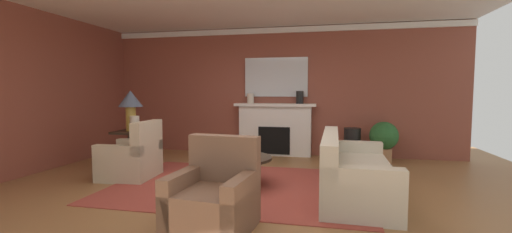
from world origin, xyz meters
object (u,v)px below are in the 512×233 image
Objects in this scene: mantel_mirror at (276,77)px; armchair_facing_fireplace at (214,200)px; vase_on_side_table at (135,124)px; vase_mantel_left at (250,98)px; armchair_near_window at (132,160)px; vase_mantel_right at (300,97)px; potted_plant at (384,139)px; sofa at (353,175)px; fireplace at (275,131)px; vase_tall_corner at (352,145)px; side_table at (132,147)px; table_lamp at (131,103)px; coffee_table at (239,164)px.

mantel_mirror reaches higher than armchair_facing_fireplace.
mantel_mirror is 4.86× the size of vase_on_side_table.
armchair_near_window is at bearing -121.19° from vase_mantel_left.
mantel_mirror is 3.18m from vase_on_side_table.
vase_mantel_right is 1.91m from potted_plant.
armchair_near_window is at bearing 176.25° from sofa.
fireplace reaches higher than vase_tall_corner.
armchair_near_window is at bearing -153.90° from potted_plant.
vase_tall_corner is (4.06, 1.51, -0.06)m from side_table.
vase_on_side_table is (-2.26, -1.93, 0.29)m from fireplace.
table_lamp is 0.90× the size of potted_plant.
armchair_near_window is 2.97m from vase_mantel_left.
table_lamp is (-3.91, 0.87, 0.93)m from sofa.
side_table is (-0.41, 0.64, 0.09)m from armchair_near_window.
vase_tall_corner is 4.27m from vase_on_side_table.
potted_plant is at bearing 26.10° from armchair_near_window.
fireplace is at bearing 50.72° from armchair_near_window.
vase_mantel_left is at bearing 47.65° from vase_on_side_table.
coffee_table is at bearing -93.32° from mantel_mirror.
vase_mantel_left is (1.45, 2.40, 0.97)m from armchair_near_window.
mantel_mirror reaches higher than side_table.
vase_mantel_left is at bearing 97.77° from armchair_facing_fireplace.
table_lamp reaches higher than armchair_facing_fireplace.
fireplace is at bearing 170.76° from potted_plant.
sofa is 2.12× the size of coffee_table.
armchair_near_window is 4.74m from potted_plant.
mantel_mirror is 2.02× the size of side_table.
vase_mantel_right is at bearing 74.14° from coffee_table.
mantel_mirror is at bearing 90.05° from armchair_facing_fireplace.
table_lamp reaches higher than vase_on_side_table.
fireplace is 3.09m from table_lamp.
potted_plant is (0.60, -0.07, 0.15)m from vase_tall_corner.
mantel_mirror is at bearing 167.80° from potted_plant.
mantel_mirror is at bearing 52.07° from armchair_near_window.
mantel_mirror is 3.00m from coffee_table.
coffee_table is 1.43× the size of side_table.
fireplace is 0.91m from vase_mantel_left.
fireplace is 0.85× the size of sofa.
vase_mantel_right is at bearing 33.75° from vase_on_side_table.
armchair_near_window is 4.24m from vase_tall_corner.
sofa is (1.49, -2.68, -0.25)m from fireplace.
vase_tall_corner is 0.62m from potted_plant.
side_table is 2.71m from vase_mantel_left.
coffee_table is at bearing -105.86° from vase_mantel_right.
vase_on_side_table reaches higher than armchair_near_window.
vase_mantel_left is 2.92m from potted_plant.
vase_mantel_left reaches higher than armchair_near_window.
fireplace reaches higher than armchair_near_window.
vase_mantel_left is (-0.55, 4.06, 0.97)m from armchair_facing_fireplace.
potted_plant is at bearing 19.11° from vase_on_side_table.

